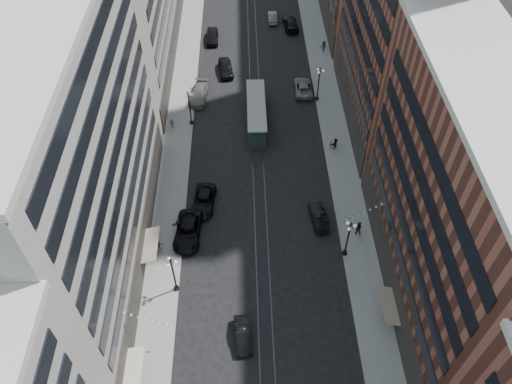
{
  "coord_description": "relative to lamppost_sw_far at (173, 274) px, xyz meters",
  "views": [
    {
      "loc": [
        -1.61,
        0.07,
        46.18
      ],
      "look_at": [
        -0.55,
        37.2,
        5.0
      ],
      "focal_mm": 35.0,
      "sensor_mm": 36.0,
      "label": 1
    }
  ],
  "objects": [
    {
      "name": "lamppost_se_mid",
      "position": [
        18.4,
        32.0,
        0.0
      ],
      "size": [
        1.03,
        1.14,
        5.52
      ],
      "color": "black",
      "rests_on": "sidewalk_east"
    },
    {
      "name": "rail_east",
      "position": [
        9.9,
        42.0,
        -3.09
      ],
      "size": [
        0.12,
        180.0,
        0.02
      ],
      "primitive_type": "cube",
      "color": "#2D2D33",
      "rests_on": "ground"
    },
    {
      "name": "car_7",
      "position": [
        2.4,
        11.78,
        -2.33
      ],
      "size": [
        3.1,
        5.74,
        1.53
      ],
      "primitive_type": "imported",
      "rotation": [
        0.0,
        0.0,
        -0.11
      ],
      "color": "black",
      "rests_on": "ground"
    },
    {
      "name": "pedestrian_2",
      "position": [
        -2.36,
        5.16,
        -2.14
      ],
      "size": [
        0.87,
        0.64,
        1.61
      ],
      "primitive_type": "imported",
      "rotation": [
        0.0,
        0.0,
        0.3
      ],
      "color": "black",
      "rests_on": "sidewalk_west"
    },
    {
      "name": "rail_west",
      "position": [
        8.5,
        42.0,
        -3.09
      ],
      "size": [
        0.12,
        180.0,
        0.02
      ],
      "primitive_type": "cube",
      "color": "#2D2D33",
      "rests_on": "ground"
    },
    {
      "name": "car_10",
      "position": [
        16.0,
        8.89,
        -2.33
      ],
      "size": [
        2.17,
        4.82,
        1.54
      ],
      "primitive_type": "imported",
      "rotation": [
        0.0,
        0.0,
        3.26
      ],
      "color": "black",
      "rests_on": "ground"
    },
    {
      "name": "lamppost_se_far",
      "position": [
        18.4,
        4.0,
        0.0
      ],
      "size": [
        1.03,
        1.14,
        5.52
      ],
      "color": "black",
      "rests_on": "sidewalk_east"
    },
    {
      "name": "building_east_mid",
      "position": [
        26.2,
        -0.0,
        8.9
      ],
      "size": [
        8.0,
        30.0,
        24.0
      ],
      "primitive_type": "cube",
      "color": "brown",
      "rests_on": "ground"
    },
    {
      "name": "car_11",
      "position": [
        16.51,
        34.21,
        -2.32
      ],
      "size": [
        2.7,
        5.66,
        1.56
      ],
      "primitive_type": "imported",
      "rotation": [
        0.0,
        0.0,
        3.12
      ],
      "color": "gray",
      "rests_on": "ground"
    },
    {
      "name": "pedestrian_8",
      "position": [
        19.0,
        21.42,
        -2.14
      ],
      "size": [
        0.7,
        0.66,
        1.61
      ],
      "primitive_type": "imported",
      "rotation": [
        0.0,
        0.0,
        3.81
      ],
      "color": "#A39887",
      "rests_on": "sidewalk_east"
    },
    {
      "name": "car_5",
      "position": [
        6.93,
        -5.72,
        -2.4
      ],
      "size": [
        1.88,
        4.33,
        1.39
      ],
      "primitive_type": "imported",
      "rotation": [
        0.0,
        0.0,
        0.1
      ],
      "color": "black",
      "rests_on": "ground"
    },
    {
      "name": "pedestrian_5",
      "position": [
        -0.34,
        7.93,
        -2.16
      ],
      "size": [
        1.52,
        0.66,
        1.58
      ],
      "primitive_type": "imported",
      "rotation": [
        0.0,
        0.0,
        -0.17
      ],
      "color": "black",
      "rests_on": "sidewalk_west"
    },
    {
      "name": "pedestrian_extra_0",
      "position": [
        19.6,
        21.32,
        -2.12
      ],
      "size": [
        1.36,
        1.43,
        1.66
      ],
      "primitive_type": "imported",
      "rotation": [
        0.0,
        0.0,
        3.97
      ],
      "color": "black",
      "rests_on": "sidewalk_east"
    },
    {
      "name": "building_west_mid",
      "position": [
        -7.8,
        5.0,
        10.9
      ],
      "size": [
        8.0,
        36.0,
        28.0
      ],
      "primitive_type": "cube",
      "color": "#9B958A",
      "rests_on": "ground"
    },
    {
      "name": "sidewalk_west",
      "position": [
        -1.8,
        42.0,
        -3.02
      ],
      "size": [
        4.0,
        180.0,
        0.15
      ],
      "primitive_type": "cube",
      "color": "gray",
      "rests_on": "ground"
    },
    {
      "name": "car_2",
      "position": [
        0.8,
        7.13,
        -2.24
      ],
      "size": [
        3.32,
        6.4,
        1.72
      ],
      "primitive_type": "imported",
      "rotation": [
        0.0,
        0.0,
        -0.08
      ],
      "color": "black",
      "rests_on": "ground"
    },
    {
      "name": "pedestrian_7",
      "position": [
        20.26,
        6.84,
        -1.99
      ],
      "size": [
        1.0,
        0.65,
        1.92
      ],
      "primitive_type": "imported",
      "rotation": [
        0.0,
        0.0,
        2.98
      ],
      "color": "black",
      "rests_on": "sidewalk_east"
    },
    {
      "name": "car_12",
      "position": [
        16.01,
        52.82,
        -2.27
      ],
      "size": [
        2.79,
        5.87,
        1.65
      ],
      "primitive_type": "imported",
      "rotation": [
        0.0,
        0.0,
        3.23
      ],
      "color": "black",
      "rests_on": "ground"
    },
    {
      "name": "ground",
      "position": [
        9.2,
        32.0,
        -3.1
      ],
      "size": [
        220.0,
        220.0,
        0.0
      ],
      "primitive_type": "plane",
      "color": "black",
      "rests_on": "ground"
    },
    {
      "name": "sidewalk_east",
      "position": [
        20.2,
        42.0,
        -3.02
      ],
      "size": [
        4.0,
        180.0,
        0.15
      ],
      "primitive_type": "cube",
      "color": "gray",
      "rests_on": "ground"
    },
    {
      "name": "lamppost_sw_far",
      "position": [
        0.0,
        0.0,
        0.0
      ],
      "size": [
        1.03,
        1.14,
        5.52
      ],
      "color": "black",
      "rests_on": "sidewalk_west"
    },
    {
      "name": "car_13",
      "position": [
        4.7,
        39.43,
        -2.21
      ],
      "size": [
        2.76,
        5.44,
        1.78
      ],
      "primitive_type": "imported",
      "rotation": [
        0.0,
        0.0,
        0.13
      ],
      "color": "black",
      "rests_on": "ground"
    },
    {
      "name": "car_9",
      "position": [
        2.27,
        48.91,
        -2.22
      ],
      "size": [
        2.12,
        5.15,
        1.75
      ],
      "primitive_type": "imported",
      "rotation": [
        0.0,
        0.0,
        0.01
      ],
      "color": "black",
      "rests_on": "ground"
    },
    {
      "name": "pedestrian_9",
      "position": [
        20.88,
        44.83,
        -1.99
      ],
      "size": [
        1.32,
        0.79,
        1.91
      ],
      "primitive_type": "imported",
      "rotation": [
        0.0,
        0.0,
        -0.24
      ],
      "color": "black",
      "rests_on": "sidewalk_east"
    },
    {
      "name": "streetcar",
      "position": [
        9.2,
        27.16,
        -1.62
      ],
      "size": [
        2.56,
        11.56,
        3.2
      ],
      "color": "#263C2E",
      "rests_on": "ground"
    },
    {
      "name": "car_14",
      "position": [
        12.95,
        55.31,
        -2.37
      ],
      "size": [
        1.57,
        4.4,
        1.44
      ],
      "primitive_type": "imported",
      "rotation": [
        0.0,
        0.0,
        3.13
      ],
      "color": "#67665B",
      "rests_on": "ground"
    },
    {
      "name": "lamppost_sw_mid",
      "position": [
        0.0,
        27.0,
        0.0
      ],
      "size": [
        1.03,
        1.14,
        5.52
      ],
      "color": "black",
      "rests_on": "sidewalk_west"
    },
    {
      "name": "car_8",
      "position": [
        0.8,
        32.81,
        -2.24
      ],
      "size": [
        3.12,
        6.16,
        1.71
      ],
      "primitive_type": "imported",
      "rotation": [
        0.0,
        0.0,
        -0.13
      ],
      "color": "slate",
      "rests_on": "ground"
    },
    {
      "name": "pedestrian_6",
      "position": [
        -2.57,
        26.06,
        -2.14
      ],
      "size": [
        1.0,
        0.57,
        1.61
      ],
      "primitive_type": "imported",
      "rotation": [
        0.0,
        0.0,
        2.99
      ],
      "color": "#A49C88",
      "rests_on": "sidewalk_west"
    }
  ]
}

